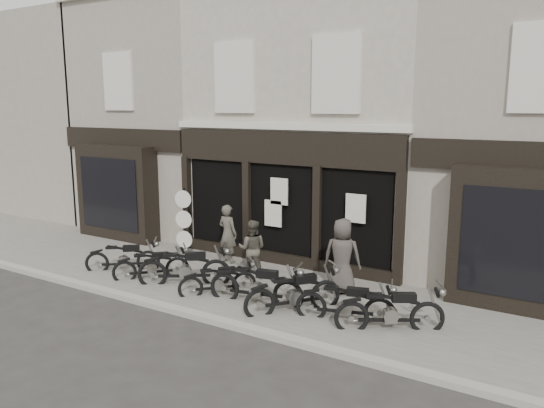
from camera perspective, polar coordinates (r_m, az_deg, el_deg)
The scene contains 18 objects.
ground_plane at distance 13.13m, azimuth -5.60°, elevation -10.07°, with size 90.00×90.00×0.00m, color #2D2B28.
pavement at distance 13.80m, azimuth -3.33°, elevation -8.74°, with size 30.00×4.20×0.12m, color #645F58.
kerb at distance 12.21m, azimuth -9.22°, elevation -11.47°, with size 30.00×0.25×0.13m, color gray.
central_building at distance 17.41m, azimuth 6.17°, elevation 8.74°, with size 7.30×6.22×8.34m.
neighbour_left at distance 20.90m, azimuth -10.01°, elevation 8.83°, with size 5.60×6.73×8.34m.
filler_left at distance 27.05m, azimuth -23.08°, elevation 8.64°, with size 11.00×6.00×8.20m, color gray.
motorcycle_0 at distance 15.34m, azimuth -15.66°, elevation -5.84°, with size 1.73×1.45×0.98m.
motorcycle_1 at distance 14.46m, azimuth -12.77°, elevation -6.73°, with size 1.55×1.60×0.96m.
motorcycle_2 at distance 13.81m, azimuth -9.29°, elevation -7.13°, with size 2.09×1.59×1.14m.
motorcycle_3 at distance 13.05m, azimuth -5.77°, elevation -8.51°, with size 1.47×1.54×0.92m.
motorcycle_4 at distance 12.41m, azimuth -1.62°, elevation -9.10°, with size 2.29×0.82×1.11m.
motorcycle_5 at distance 11.94m, azimuth 2.42°, elevation -9.91°, with size 1.65×1.96×1.11m.
motorcycle_6 at distance 11.56m, azimuth 8.00°, elevation -10.90°, with size 2.07×0.93×1.02m.
motorcycle_7 at distance 11.26m, azimuth 12.67°, elevation -11.54°, with size 2.03×1.41×1.08m.
man_left at distance 15.36m, azimuth -4.78°, elevation -3.20°, with size 0.62×0.41×1.70m, color #49453C.
man_centre at distance 14.04m, azimuth -2.15°, elevation -4.83°, with size 0.75×0.58×1.54m, color #48443A.
man_right at distance 12.91m, azimuth 7.56°, elevation -5.58°, with size 0.90×0.59×1.85m, color #403B36.
advert_sign_post at distance 16.22m, azimuth -9.40°, elevation -2.22°, with size 0.53×0.34×2.19m.
Camera 1 is at (7.47, -9.76, 4.62)m, focal length 35.00 mm.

